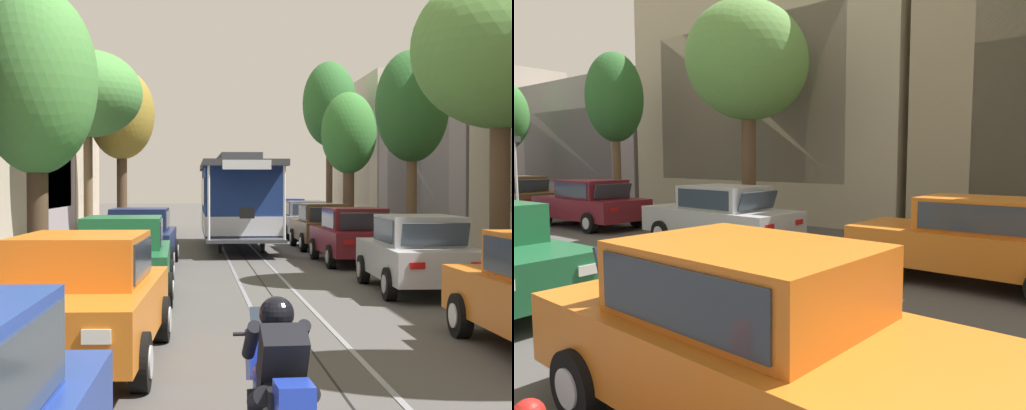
# 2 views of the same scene
# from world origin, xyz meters

# --- Properties ---
(ground_plane) EXTENTS (160.00, 160.00, 0.00)m
(ground_plane) POSITION_xyz_m (0.00, 20.31, 0.00)
(ground_plane) COLOR #4C4947
(trolley_track_rails) EXTENTS (1.14, 58.76, 0.01)m
(trolley_track_rails) POSITION_xyz_m (0.00, 23.38, 0.00)
(trolley_track_rails) COLOR gray
(trolley_track_rails) RESTS_ON ground
(parked_car_orange_second_left) EXTENTS (2.13, 4.42, 1.58)m
(parked_car_orange_second_left) POSITION_xyz_m (-2.93, 7.59, 0.80)
(parked_car_orange_second_left) COLOR orange
(parked_car_orange_second_left) RESTS_ON ground
(parked_car_green_mid_left) EXTENTS (2.06, 4.39, 1.58)m
(parked_car_green_mid_left) POSITION_xyz_m (-2.93, 13.28, 0.80)
(parked_car_green_mid_left) COLOR #1E6038
(parked_car_green_mid_left) RESTS_ON ground
(parked_car_navy_fourth_left) EXTENTS (2.06, 4.39, 1.58)m
(parked_car_navy_fourth_left) POSITION_xyz_m (-3.01, 19.29, 0.80)
(parked_car_navy_fourth_left) COLOR #19234C
(parked_car_navy_fourth_left) RESTS_ON ground
(parked_car_silver_mid_right) EXTENTS (2.09, 4.40, 1.58)m
(parked_car_silver_mid_right) POSITION_xyz_m (3.08, 13.74, 0.80)
(parked_car_silver_mid_right) COLOR #B7B7BC
(parked_car_silver_mid_right) RESTS_ON ground
(parked_car_maroon_fourth_right) EXTENTS (2.03, 4.37, 1.58)m
(parked_car_maroon_fourth_right) POSITION_xyz_m (2.94, 19.63, 0.80)
(parked_car_maroon_fourth_right) COLOR maroon
(parked_car_maroon_fourth_right) RESTS_ON ground
(parked_car_brown_fifth_right) EXTENTS (2.00, 4.36, 1.58)m
(parked_car_brown_fifth_right) POSITION_xyz_m (2.98, 25.01, 0.80)
(parked_car_brown_fifth_right) COLOR brown
(parked_car_brown_fifth_right) RESTS_ON ground
(parked_car_grey_sixth_right) EXTENTS (2.07, 4.39, 1.58)m
(parked_car_grey_sixth_right) POSITION_xyz_m (3.11, 30.42, 0.80)
(parked_car_grey_sixth_right) COLOR slate
(parked_car_grey_sixth_right) RESTS_ON ground
(parked_car_blue_far_right) EXTENTS (2.10, 4.40, 1.58)m
(parked_car_blue_far_right) POSITION_xyz_m (3.04, 36.55, 0.80)
(parked_car_blue_far_right) COLOR #233D93
(parked_car_blue_far_right) RESTS_ON ground
(street_tree_kerb_left_second) EXTENTS (2.66, 2.60, 6.56)m
(street_tree_kerb_left_second) POSITION_xyz_m (-4.99, 15.50, 4.43)
(street_tree_kerb_left_second) COLOR #4C3826
(street_tree_kerb_left_second) RESTS_ON ground
(street_tree_kerb_left_mid) EXTENTS (3.80, 4.15, 6.92)m
(street_tree_kerb_left_mid) POSITION_xyz_m (-5.21, 25.51, 5.38)
(street_tree_kerb_left_mid) COLOR brown
(street_tree_kerb_left_mid) RESTS_ON ground
(street_tree_kerb_left_fourth) EXTENTS (3.23, 3.53, 7.94)m
(street_tree_kerb_left_fourth) POSITION_xyz_m (-5.06, 36.78, 5.66)
(street_tree_kerb_left_fourth) COLOR #4C3826
(street_tree_kerb_left_fourth) RESTS_ON ground
(street_tree_kerb_right_second) EXTENTS (3.93, 3.45, 6.92)m
(street_tree_kerb_right_second) POSITION_xyz_m (5.13, 14.52, 5.12)
(street_tree_kerb_right_second) COLOR brown
(street_tree_kerb_right_second) RESTS_ON ground
(street_tree_kerb_right_mid) EXTENTS (2.23, 2.00, 6.32)m
(street_tree_kerb_right_mid) POSITION_xyz_m (5.05, 21.16, 4.55)
(street_tree_kerb_right_mid) COLOR brown
(street_tree_kerb_right_mid) RESTS_ON ground
(street_tree_kerb_right_fourth) EXTENTS (2.34, 2.52, 6.18)m
(street_tree_kerb_right_fourth) POSITION_xyz_m (5.01, 30.64, 4.35)
(street_tree_kerb_right_fourth) COLOR brown
(street_tree_kerb_right_fourth) RESTS_ON ground
(street_tree_kerb_right_far) EXTENTS (2.75, 2.90, 8.58)m
(street_tree_kerb_right_far) POSITION_xyz_m (5.39, 37.52, 6.34)
(street_tree_kerb_right_far) COLOR brown
(street_tree_kerb_right_far) RESTS_ON ground
(cable_car_trolley) EXTENTS (2.58, 9.14, 3.28)m
(cable_car_trolley) POSITION_xyz_m (0.00, 25.58, 1.66)
(cable_car_trolley) COLOR navy
(cable_car_trolley) RESTS_ON ground
(motorcycle_with_rider) EXTENTS (0.56, 1.99, 1.37)m
(motorcycle_with_rider) POSITION_xyz_m (-0.94, 3.44, 0.65)
(motorcycle_with_rider) COLOR black
(motorcycle_with_rider) RESTS_ON ground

